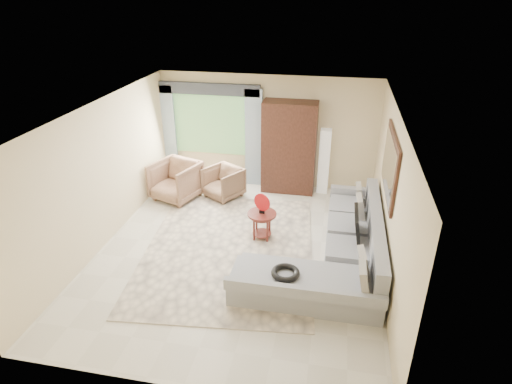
% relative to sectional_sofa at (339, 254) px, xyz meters
% --- Properties ---
extents(ground, '(6.00, 6.00, 0.00)m').
position_rel_sectional_sofa_xyz_m(ground, '(-1.78, 0.18, -0.28)').
color(ground, silver).
rests_on(ground, ground).
extents(area_rug, '(3.39, 4.28, 0.02)m').
position_rel_sectional_sofa_xyz_m(area_rug, '(-1.97, 0.19, -0.27)').
color(area_rug, beige).
rests_on(area_rug, ground).
extents(sectional_sofa, '(2.30, 3.46, 0.90)m').
position_rel_sectional_sofa_xyz_m(sectional_sofa, '(0.00, 0.00, 0.00)').
color(sectional_sofa, gray).
rests_on(sectional_sofa, ground).
extents(tv_screen, '(0.14, 0.74, 0.48)m').
position_rel_sectional_sofa_xyz_m(tv_screen, '(0.27, 0.28, 0.44)').
color(tv_screen, black).
rests_on(tv_screen, sectional_sofa).
extents(garden_hose, '(0.43, 0.43, 0.09)m').
position_rel_sectional_sofa_xyz_m(garden_hose, '(-0.78, -1.04, 0.26)').
color(garden_hose, black).
rests_on(garden_hose, sectional_sofa).
extents(coffee_table, '(0.55, 0.55, 0.55)m').
position_rel_sectional_sofa_xyz_m(coffee_table, '(-1.45, 0.68, 0.00)').
color(coffee_table, '#4F1A15').
rests_on(coffee_table, ground).
extents(red_disc, '(0.32, 0.17, 0.34)m').
position_rel_sectional_sofa_xyz_m(red_disc, '(-1.45, 0.68, 0.49)').
color(red_disc, '#B31115').
rests_on(red_disc, coffee_table).
extents(armchair_left, '(1.18, 1.20, 0.86)m').
position_rel_sectional_sofa_xyz_m(armchair_left, '(-3.64, 1.97, 0.15)').
color(armchair_left, '#9E7256').
rests_on(armchair_left, ground).
extents(armchair_right, '(1.03, 1.04, 0.69)m').
position_rel_sectional_sofa_xyz_m(armchair_right, '(-2.63, 2.25, 0.06)').
color(armchair_right, '#825D47').
rests_on(armchair_right, ground).
extents(potted_plant, '(0.62, 0.58, 0.55)m').
position_rel_sectional_sofa_xyz_m(potted_plant, '(-3.94, 2.68, -0.01)').
color(potted_plant, '#999999').
rests_on(potted_plant, ground).
extents(armoire, '(1.20, 0.55, 2.10)m').
position_rel_sectional_sofa_xyz_m(armoire, '(-1.23, 2.90, 0.77)').
color(armoire, black).
rests_on(armoire, ground).
extents(floor_lamp, '(0.24, 0.24, 1.50)m').
position_rel_sectional_sofa_xyz_m(floor_lamp, '(-0.43, 2.96, 0.47)').
color(floor_lamp, silver).
rests_on(floor_lamp, ground).
extents(window, '(1.80, 0.04, 1.40)m').
position_rel_sectional_sofa_xyz_m(window, '(-3.13, 3.15, 1.12)').
color(window, '#669E59').
rests_on(window, wall_back).
extents(curtain_left, '(0.40, 0.08, 2.30)m').
position_rel_sectional_sofa_xyz_m(curtain_left, '(-4.18, 3.06, 0.87)').
color(curtain_left, '#9EB7CC').
rests_on(curtain_left, ground).
extents(curtain_right, '(0.40, 0.08, 2.30)m').
position_rel_sectional_sofa_xyz_m(curtain_right, '(-2.08, 3.06, 0.87)').
color(curtain_right, '#9EB7CC').
rests_on(curtain_right, ground).
extents(valance, '(2.40, 0.12, 0.26)m').
position_rel_sectional_sofa_xyz_m(valance, '(-3.13, 3.08, 1.97)').
color(valance, '#1E232D').
rests_on(valance, wall_back).
extents(wall_mirror, '(0.05, 1.70, 1.05)m').
position_rel_sectional_sofa_xyz_m(wall_mirror, '(0.68, 0.53, 1.47)').
color(wall_mirror, black).
rests_on(wall_mirror, wall_right).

